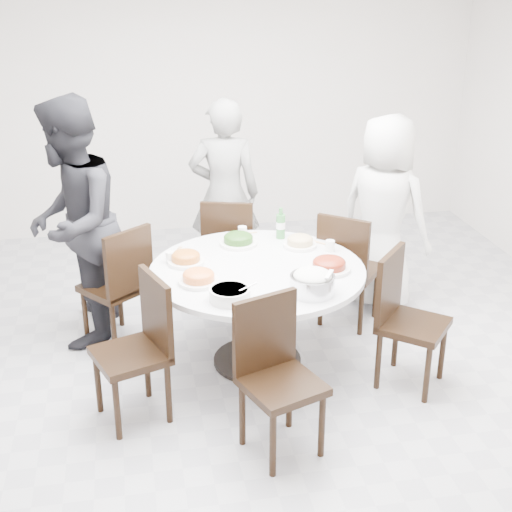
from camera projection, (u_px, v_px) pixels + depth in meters
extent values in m
cube|color=#AEAEB3|center=(239.00, 370.00, 5.12)|extent=(6.00, 6.00, 0.01)
cube|color=silver|center=(190.00, 99.00, 7.30)|extent=(6.00, 0.01, 2.80)
cube|color=silver|center=(422.00, 510.00, 1.86)|extent=(6.00, 0.01, 2.80)
cylinder|color=silver|center=(257.00, 316.00, 5.08)|extent=(1.50, 1.50, 0.75)
cube|color=black|center=(350.00, 267.00, 5.64)|extent=(0.59, 0.59, 0.95)
cube|color=black|center=(230.00, 249.00, 5.99)|extent=(0.52, 0.52, 0.95)
cube|color=black|center=(115.00, 284.00, 5.34)|extent=(0.59, 0.59, 0.95)
cube|color=black|center=(130.00, 352.00, 4.42)|extent=(0.54, 0.54, 0.95)
cube|color=black|center=(282.00, 382.00, 4.11)|extent=(0.54, 0.54, 0.95)
cube|color=black|center=(414.00, 322.00, 4.79)|extent=(0.59, 0.59, 0.95)
imported|color=silver|center=(384.00, 213.00, 5.82)|extent=(0.92, 0.93, 1.62)
imported|color=black|center=(225.00, 195.00, 6.18)|extent=(0.66, 0.48, 1.68)
imported|color=black|center=(72.00, 224.00, 5.23)|extent=(0.84, 1.01, 1.87)
cylinder|color=white|center=(238.00, 240.00, 5.32)|extent=(0.28, 0.28, 0.07)
cylinder|color=white|center=(300.00, 243.00, 5.29)|extent=(0.25, 0.25, 0.07)
cylinder|color=white|center=(186.00, 259.00, 5.00)|extent=(0.26, 0.26, 0.07)
cylinder|color=white|center=(329.00, 266.00, 4.89)|extent=(0.29, 0.29, 0.07)
cylinder|color=white|center=(199.00, 278.00, 4.70)|extent=(0.27, 0.27, 0.07)
cylinder|color=silver|center=(312.00, 285.00, 4.54)|extent=(0.29, 0.29, 0.12)
cylinder|color=white|center=(230.00, 294.00, 4.46)|extent=(0.26, 0.26, 0.08)
cylinder|color=#317A36|center=(281.00, 223.00, 5.43)|extent=(0.07, 0.07, 0.24)
cylinder|color=white|center=(246.00, 232.00, 5.47)|extent=(0.07, 0.07, 0.08)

